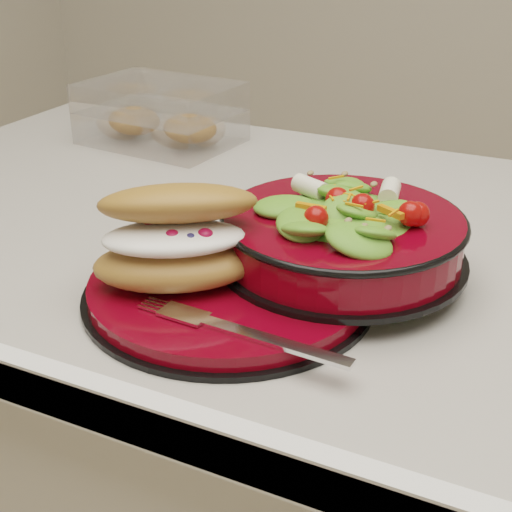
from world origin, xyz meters
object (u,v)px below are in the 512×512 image
at_px(island_counter, 283,501).
at_px(croissant, 178,238).
at_px(dinner_plate, 229,288).
at_px(salad_bowl, 343,226).
at_px(fork, 245,333).
at_px(pastry_box, 161,115).

xyz_separation_m(island_counter, croissant, (-0.02, -0.21, 0.51)).
xyz_separation_m(dinner_plate, salad_bowl, (0.08, 0.09, 0.05)).
height_order(croissant, fork, croissant).
relative_size(dinner_plate, pastry_box, 1.15).
distance_m(island_counter, fork, 0.54).
height_order(salad_bowl, fork, salad_bowl).
bearing_deg(island_counter, salad_bowl, -45.17).
distance_m(island_counter, croissant, 0.55).
bearing_deg(pastry_box, island_counter, -28.89).
height_order(island_counter, fork, fork).
bearing_deg(dinner_plate, croissant, -149.21).
xyz_separation_m(dinner_plate, pastry_box, (-0.33, 0.41, 0.03)).
bearing_deg(fork, dinner_plate, 38.54).
bearing_deg(salad_bowl, island_counter, 134.83).
bearing_deg(fork, croissant, 62.91).
relative_size(salad_bowl, pastry_box, 1.02).
bearing_deg(croissant, island_counter, 52.13).
relative_size(fork, pastry_box, 0.74).
bearing_deg(dinner_plate, pastry_box, 129.32).
bearing_deg(pastry_box, croissant, -49.90).
relative_size(island_counter, salad_bowl, 4.88).
xyz_separation_m(salad_bowl, croissant, (-0.12, -0.11, 0.01)).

